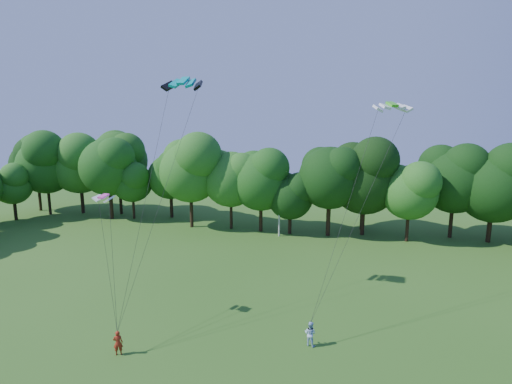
# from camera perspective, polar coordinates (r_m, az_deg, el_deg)

# --- Properties ---
(utility_pole) EXTENTS (1.76, 0.22, 8.77)m
(utility_pole) POSITION_cam_1_polar(r_m,az_deg,el_deg) (51.61, 3.35, -1.52)
(utility_pole) COLOR #BABAB1
(utility_pole) RESTS_ON ground
(kite_flyer_left) EXTENTS (0.73, 0.65, 1.66)m
(kite_flyer_left) POSITION_cam_1_polar(r_m,az_deg,el_deg) (29.05, -19.12, -19.69)
(kite_flyer_left) COLOR maroon
(kite_flyer_left) RESTS_ON ground
(kite_flyer_right) EXTENTS (0.99, 0.87, 1.71)m
(kite_flyer_right) POSITION_cam_1_polar(r_m,az_deg,el_deg) (28.80, 7.75, -19.40)
(kite_flyer_right) COLOR #B2CEF7
(kite_flyer_right) RESTS_ON ground
(kite_teal) EXTENTS (3.23, 1.53, 0.79)m
(kite_teal) POSITION_cam_1_polar(r_m,az_deg,el_deg) (33.74, -10.35, 15.36)
(kite_teal) COLOR #059F9F
(kite_teal) RESTS_ON ground
(kite_green) EXTENTS (3.16, 2.30, 0.51)m
(kite_green) POSITION_cam_1_polar(r_m,az_deg,el_deg) (34.08, 18.86, 11.78)
(kite_green) COLOR green
(kite_green) RESTS_ON ground
(kite_pink) EXTENTS (1.62, 0.93, 0.28)m
(kite_pink) POSITION_cam_1_polar(r_m,az_deg,el_deg) (30.99, -20.95, -0.55)
(kite_pink) COLOR #EC41AB
(kite_pink) RESTS_ON ground
(tree_back_west) EXTENTS (9.96, 9.96, 14.49)m
(tree_back_west) POSITION_cam_1_polar(r_m,az_deg,el_deg) (66.81, -19.11, 4.59)
(tree_back_west) COLOR #382316
(tree_back_west) RESTS_ON ground
(tree_back_center) EXTENTS (9.65, 9.65, 14.03)m
(tree_back_center) POSITION_cam_1_polar(r_m,az_deg,el_deg) (53.39, 15.33, 3.17)
(tree_back_center) COLOR black
(tree_back_center) RESTS_ON ground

